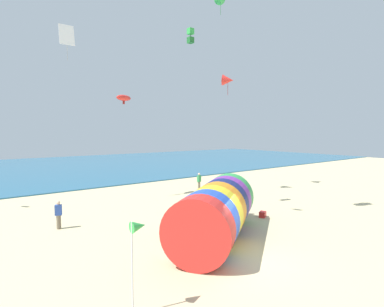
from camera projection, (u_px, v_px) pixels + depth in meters
The scene contains 12 objects.
ground_plane at pixel (241, 259), 12.75m from camera, with size 120.00×120.00×0.00m, color #CCBA8C.
sea at pixel (43, 169), 44.06m from camera, with size 120.00×40.00×0.10m, color #236084.
giant_inflatable_tube at pixel (216, 211), 14.93m from camera, with size 7.83×6.68×2.88m.
kite_handler at pixel (239, 203), 19.26m from camera, with size 0.26×0.39×1.63m.
kite_green_box at pixel (190, 36), 19.70m from camera, with size 0.36×0.36×1.01m.
kite_white_diamond at pixel (67, 35), 21.60m from camera, with size 1.07×0.41×2.57m.
kite_red_delta at pixel (228, 80), 25.86m from camera, with size 1.36×1.37×1.79m.
kite_red_parafoil at pixel (124, 98), 23.96m from camera, with size 1.59×1.07×0.82m.
bystander_near_water at pixel (199, 181), 27.88m from camera, with size 0.40×0.29×1.60m.
bystander_mid_beach at pixel (59, 215), 16.66m from camera, with size 0.41×0.33×1.59m.
beach_flag at pixel (138, 231), 8.80m from camera, with size 0.47×0.36×2.81m.
cooler_box at pixel (263, 214), 18.99m from camera, with size 0.52×0.36×0.36m, color red.
Camera 1 is at (-9.20, -8.57, 5.39)m, focal length 28.00 mm.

